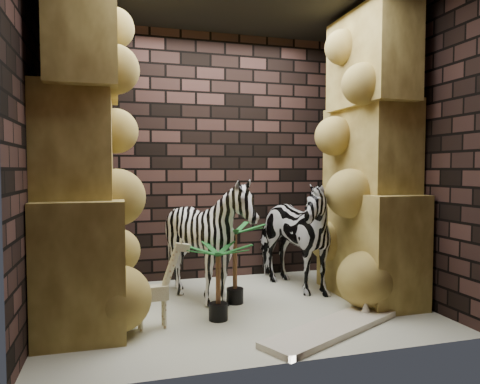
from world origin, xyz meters
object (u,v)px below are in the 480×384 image
object	(u,v)px
giraffe_toy	(152,283)
surfboard	(332,328)
palm_front	(235,263)
zebra_right	(289,226)
zebra_left	(208,247)
palm_back	(218,282)

from	to	relation	value
giraffe_toy	surfboard	distance (m)	1.55
giraffe_toy	palm_front	bearing A→B (deg)	24.41
zebra_right	giraffe_toy	distance (m)	1.80
palm_front	giraffe_toy	bearing A→B (deg)	-150.15
zebra_right	zebra_left	size ratio (longest dim) A/B	1.14
giraffe_toy	surfboard	world-z (taller)	giraffe_toy
zebra_left	surfboard	xyz separation A→B (m)	(0.84, -1.04, -0.55)
palm_back	zebra_left	bearing A→B (deg)	88.47
giraffe_toy	palm_back	distance (m)	0.59
zebra_right	giraffe_toy	bearing A→B (deg)	-168.41
giraffe_toy	palm_back	bearing A→B (deg)	0.12
zebra_right	palm_back	distance (m)	1.30
zebra_left	giraffe_toy	distance (m)	0.84
zebra_right	surfboard	bearing A→B (deg)	-111.86
zebra_right	giraffe_toy	size ratio (longest dim) A/B	1.85
palm_front	palm_back	xyz separation A→B (m)	(-0.27, -0.43, -0.06)
zebra_right	palm_front	world-z (taller)	zebra_right
surfboard	palm_front	bearing A→B (deg)	94.71
surfboard	zebra_left	bearing A→B (deg)	102.48
palm_front	palm_back	distance (m)	0.52
zebra_right	giraffe_toy	xyz separation A→B (m)	(-1.56, -0.82, -0.33)
zebra_left	palm_back	xyz separation A→B (m)	(-0.01, -0.51, -0.23)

